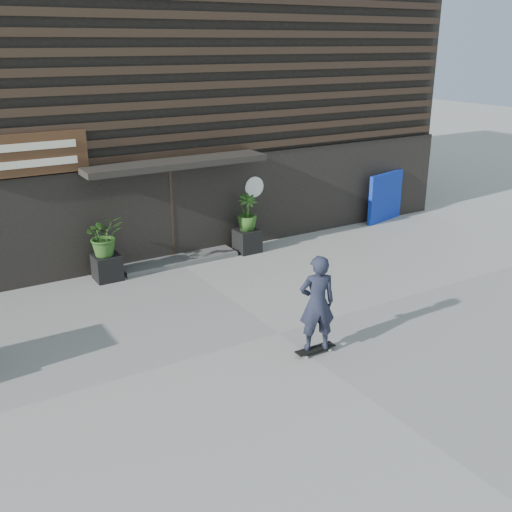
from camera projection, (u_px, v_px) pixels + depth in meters
ground at (278, 333)px, 11.45m from camera, size 80.00×80.00×0.00m
entrance_step at (179, 260)px, 15.13m from camera, size 3.00×0.80×0.12m
planter_pot_left at (107, 267)px, 13.96m from camera, size 0.60×0.60×0.60m
bamboo_left at (104, 235)px, 13.69m from camera, size 0.86×0.75×0.96m
planter_pot_right at (247, 241)px, 15.81m from camera, size 0.60×0.60×0.60m
bamboo_right at (247, 212)px, 15.55m from camera, size 0.54×0.54×0.96m
blue_tarp at (385, 197)px, 18.41m from camera, size 1.59×0.49×1.50m
building at (100, 86)px, 18.11m from camera, size 18.00×11.00×8.00m
skateboarder at (317, 304)px, 10.40m from camera, size 0.78×0.61×1.86m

